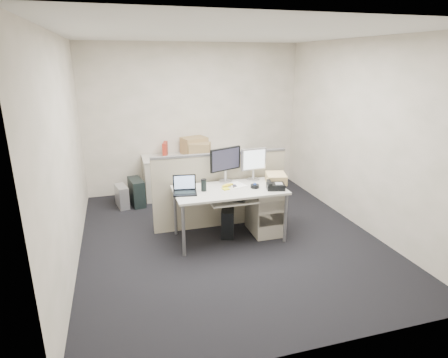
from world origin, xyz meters
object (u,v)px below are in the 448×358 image
object	(u,v)px
monitor_main	(225,165)
desk_phone	(276,186)
desk	(229,193)
laptop	(185,186)

from	to	relation	value
monitor_main	desk_phone	bearing A→B (deg)	-61.59
monitor_main	desk	bearing A→B (deg)	-116.95
monitor_main	desk_phone	xyz separation A→B (m)	(0.56, -0.50, -0.21)
desk	desk_phone	xyz separation A→B (m)	(0.60, -0.18, 0.10)
desk	desk_phone	size ratio (longest dim) A/B	6.34
desk_phone	laptop	bearing A→B (deg)	-172.79
desk_phone	desk	bearing A→B (deg)	178.02
laptop	desk_phone	bearing A→B (deg)	0.86
laptop	desk_phone	size ratio (longest dim) A/B	1.29
laptop	desk_phone	world-z (taller)	laptop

